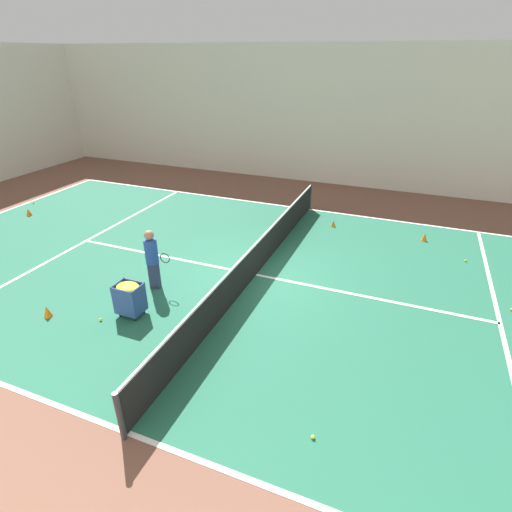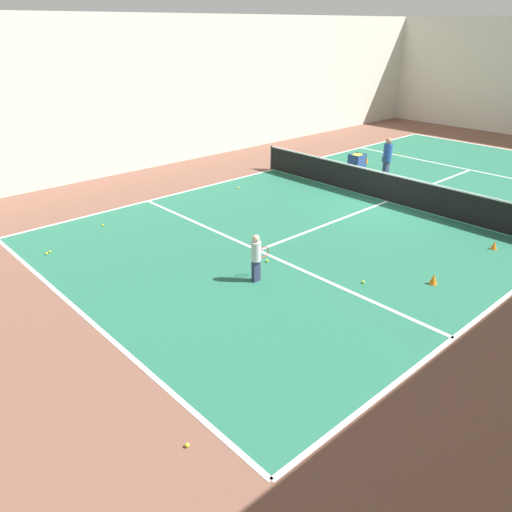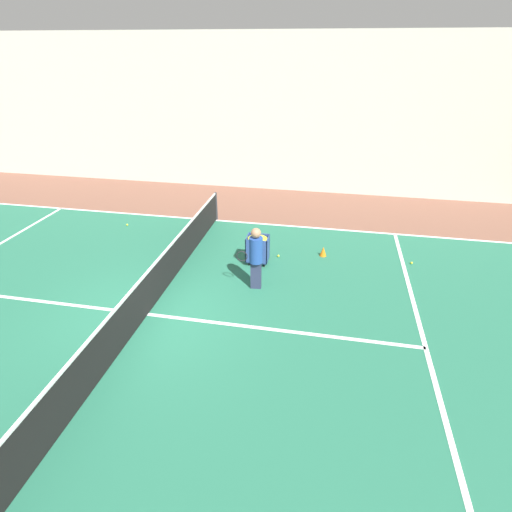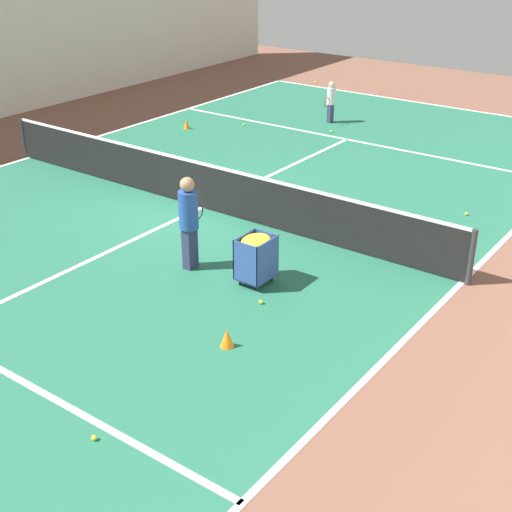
% 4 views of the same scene
% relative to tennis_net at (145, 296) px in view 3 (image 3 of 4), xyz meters
% --- Properties ---
extents(ground_plane, '(34.08, 34.08, 0.00)m').
position_rel_tennis_net_xyz_m(ground_plane, '(0.00, 0.00, -0.52)').
color(ground_plane, brown).
extents(court_playing_area, '(11.44, 22.39, 0.00)m').
position_rel_tennis_net_xyz_m(court_playing_area, '(0.00, 0.00, -0.52)').
color(court_playing_area, '#23664C').
rests_on(court_playing_area, ground).
extents(line_sideline_left, '(0.10, 22.39, 0.00)m').
position_rel_tennis_net_xyz_m(line_sideline_left, '(-5.72, 0.00, -0.52)').
color(line_sideline_left, white).
rests_on(line_sideline_left, ground).
extents(line_service_far, '(11.44, 0.10, 0.00)m').
position_rel_tennis_net_xyz_m(line_service_far, '(0.00, 6.16, -0.52)').
color(line_service_far, white).
rests_on(line_service_far, ground).
extents(line_centre_service, '(0.10, 12.32, 0.00)m').
position_rel_tennis_net_xyz_m(line_centre_service, '(0.00, 0.00, -0.52)').
color(line_centre_service, white).
rests_on(line_centre_service, ground).
extents(hall_enclosure_left, '(0.15, 30.38, 6.06)m').
position_rel_tennis_net_xyz_m(hall_enclosure_left, '(-9.64, 0.00, 2.51)').
color(hall_enclosure_left, silver).
rests_on(hall_enclosure_left, ground).
extents(tennis_net, '(11.74, 0.10, 1.00)m').
position_rel_tennis_net_xyz_m(tennis_net, '(0.00, 0.00, 0.00)').
color(tennis_net, '#2D2D33').
rests_on(tennis_net, ground).
extents(coach_at_net, '(0.36, 0.66, 1.67)m').
position_rel_tennis_net_xyz_m(coach_at_net, '(-1.63, 2.25, 0.44)').
color(coach_at_net, '#2D3351').
rests_on(coach_at_net, ground).
extents(ball_cart, '(0.50, 0.61, 0.86)m').
position_rel_tennis_net_xyz_m(ball_cart, '(-2.91, 2.06, 0.08)').
color(ball_cart, '#2D478C').
rests_on(ball_cart, ground).
extents(training_cone_2, '(0.20, 0.20, 0.29)m').
position_rel_tennis_net_xyz_m(training_cone_2, '(-3.73, 3.88, -0.37)').
color(training_cone_2, orange).
rests_on(training_cone_2, ground).
extents(tennis_ball_0, '(0.07, 0.07, 0.07)m').
position_rel_tennis_net_xyz_m(tennis_ball_0, '(-4.67, -2.88, -0.48)').
color(tennis_ball_0, yellow).
rests_on(tennis_ball_0, ground).
extents(tennis_ball_2, '(0.07, 0.07, 0.07)m').
position_rel_tennis_net_xyz_m(tennis_ball_2, '(-3.40, 2.59, -0.48)').
color(tennis_ball_2, yellow).
rests_on(tennis_ball_2, ground).
extents(tennis_ball_4, '(0.07, 0.07, 0.07)m').
position_rel_tennis_net_xyz_m(tennis_ball_4, '(-3.70, 6.40, -0.48)').
color(tennis_ball_4, yellow).
rests_on(tennis_ball_4, ground).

